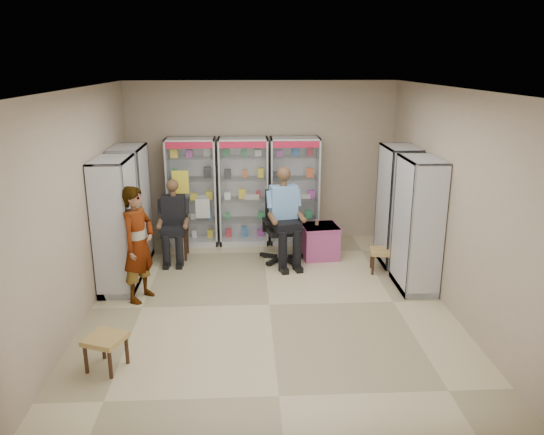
{
  "coord_description": "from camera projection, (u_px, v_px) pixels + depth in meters",
  "views": [
    {
      "loc": [
        -0.32,
        -6.88,
        3.33
      ],
      "look_at": [
        0.08,
        0.7,
        1.09
      ],
      "focal_mm": 35.0,
      "sensor_mm": 36.0,
      "label": 1
    }
  ],
  "objects": [
    {
      "name": "standing_man",
      "position": [
        138.0,
        244.0,
        7.51
      ],
      "size": [
        0.62,
        0.73,
        1.68
      ],
      "primitive_type": "imported",
      "rotation": [
        0.0,
        0.0,
        1.14
      ],
      "color": "gray",
      "rests_on": "floor"
    },
    {
      "name": "seated_customer",
      "position": [
        174.0,
        222.0,
        9.15
      ],
      "size": [
        0.44,
        0.6,
        1.34
      ],
      "primitive_type": null,
      "color": "black",
      "rests_on": "floor"
    },
    {
      "name": "office_chair",
      "position": [
        283.0,
        227.0,
        9.07
      ],
      "size": [
        0.79,
        0.79,
        1.22
      ],
      "primitive_type": "cube",
      "rotation": [
        0.0,
        0.0,
        0.2
      ],
      "color": "black",
      "rests_on": "floor"
    },
    {
      "name": "cabinet_left_far",
      "position": [
        131.0,
        206.0,
        8.88
      ],
      "size": [
        0.9,
        0.5,
        2.0
      ],
      "primitive_type": "cube",
      "rotation": [
        0.0,
        0.0,
        -1.57
      ],
      "color": "#B0B2B8",
      "rests_on": "floor"
    },
    {
      "name": "cabinet_right_near",
      "position": [
        418.0,
        225.0,
        7.85
      ],
      "size": [
        0.9,
        0.5,
        2.0
      ],
      "primitive_type": "cube",
      "rotation": [
        0.0,
        0.0,
        1.57
      ],
      "color": "#B9BCC1",
      "rests_on": "floor"
    },
    {
      "name": "cabinet_right_far",
      "position": [
        397.0,
        206.0,
        8.91
      ],
      "size": [
        0.9,
        0.5,
        2.0
      ],
      "primitive_type": "cube",
      "rotation": [
        0.0,
        0.0,
        1.57
      ],
      "color": "#9D9FA4",
      "rests_on": "floor"
    },
    {
      "name": "woven_stool_a",
      "position": [
        382.0,
        261.0,
        8.69
      ],
      "size": [
        0.44,
        0.44,
        0.38
      ],
      "primitive_type": "cube",
      "rotation": [
        0.0,
        0.0,
        -0.16
      ],
      "color": "#A87D47",
      "rests_on": "floor"
    },
    {
      "name": "cabinet_back_left",
      "position": [
        192.0,
        192.0,
        9.81
      ],
      "size": [
        0.9,
        0.5,
        2.0
      ],
      "primitive_type": "cube",
      "color": "silver",
      "rests_on": "floor"
    },
    {
      "name": "seated_shopkeeper",
      "position": [
        283.0,
        218.0,
        8.98
      ],
      "size": [
        0.64,
        0.8,
        1.56
      ],
      "primitive_type": null,
      "rotation": [
        0.0,
        0.0,
        0.2
      ],
      "color": "#6C8FD6",
      "rests_on": "floor"
    },
    {
      "name": "cabinet_left_near",
      "position": [
        116.0,
        226.0,
        7.83
      ],
      "size": [
        0.9,
        0.5,
        2.0
      ],
      "primitive_type": "cube",
      "rotation": [
        0.0,
        0.0,
        -1.57
      ],
      "color": "silver",
      "rests_on": "floor"
    },
    {
      "name": "wooden_chair",
      "position": [
        175.0,
        232.0,
        9.25
      ],
      "size": [
        0.42,
        0.42,
        0.94
      ],
      "primitive_type": "cube",
      "color": "#2F2212",
      "rests_on": "floor"
    },
    {
      "name": "cabinet_back_mid",
      "position": [
        244.0,
        192.0,
        9.86
      ],
      "size": [
        0.9,
        0.5,
        2.0
      ],
      "primitive_type": "cube",
      "color": "silver",
      "rests_on": "floor"
    },
    {
      "name": "pink_trunk",
      "position": [
        320.0,
        241.0,
        9.31
      ],
      "size": [
        0.66,
        0.64,
        0.58
      ],
      "primitive_type": "cube",
      "rotation": [
        0.0,
        0.0,
        0.11
      ],
      "color": "#A4418C",
      "rests_on": "floor"
    },
    {
      "name": "floor",
      "position": [
        269.0,
        305.0,
        7.55
      ],
      "size": [
        6.0,
        6.0,
        0.0
      ],
      "primitive_type": "plane",
      "color": "tan",
      "rests_on": "ground"
    },
    {
      "name": "woven_stool_b",
      "position": [
        106.0,
        352.0,
        5.94
      ],
      "size": [
        0.51,
        0.51,
        0.39
      ],
      "primitive_type": "cube",
      "rotation": [
        0.0,
        0.0,
        -0.38
      ],
      "color": "#A28144",
      "rests_on": "floor"
    },
    {
      "name": "room_shell",
      "position": [
        269.0,
        169.0,
        6.99
      ],
      "size": [
        5.02,
        6.02,
        3.01
      ],
      "color": "tan",
      "rests_on": "ground"
    },
    {
      "name": "cabinet_back_right",
      "position": [
        294.0,
        191.0,
        9.91
      ],
      "size": [
        0.9,
        0.5,
        2.0
      ],
      "primitive_type": "cube",
      "color": "#BBBDC3",
      "rests_on": "floor"
    },
    {
      "name": "tea_glass",
      "position": [
        317.0,
        222.0,
        9.26
      ],
      "size": [
        0.07,
        0.07,
        0.1
      ],
      "primitive_type": "cylinder",
      "color": "#511D06",
      "rests_on": "pink_trunk"
    }
  ]
}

